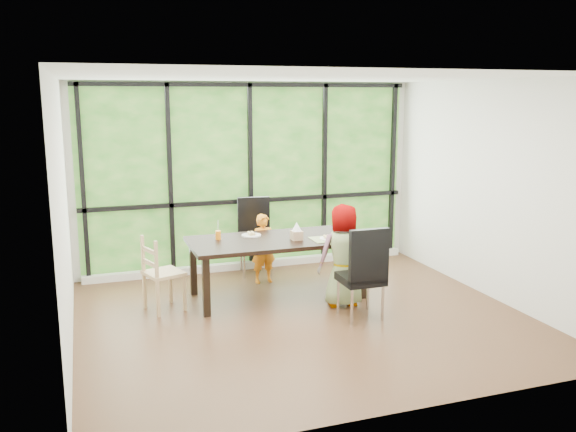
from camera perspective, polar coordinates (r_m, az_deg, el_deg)
The scene contains 23 objects.
ground at distance 7.06m, azimuth 1.40°, elevation -9.51°, with size 5.00×5.00×0.00m, color black.
back_wall at distance 8.82m, azimuth -3.65°, elevation 3.75°, with size 5.00×5.00×0.00m, color silver.
foliage_backdrop at distance 8.80m, azimuth -3.62°, elevation 3.73°, with size 4.80×0.02×2.65m, color #1E4E16.
window_mullions at distance 8.76m, azimuth -3.55°, elevation 3.70°, with size 4.80×0.06×2.65m, color black, non-canonical shape.
window_sill at distance 8.99m, azimuth -3.38°, elevation -4.57°, with size 4.80×0.12×0.10m, color silver.
dining_table at distance 7.66m, azimuth -0.95°, elevation -4.87°, with size 2.20×1.03×0.75m, color black.
chair_window_leather at distance 8.57m, azimuth -3.06°, elevation -1.98°, with size 0.46×0.46×1.08m, color black.
chair_interior_leather at distance 6.94m, azimuth 6.87°, elevation -5.24°, with size 0.46×0.46×1.08m, color black.
chair_end_beech at distance 7.31m, azimuth -11.62°, elevation -5.29°, with size 0.42×0.40×0.90m, color tan.
child_toddler at distance 8.20m, azimuth -2.29°, elevation -3.07°, with size 0.34×0.23×0.94m, color orange.
child_older at distance 7.30m, azimuth 5.31°, elevation -3.70°, with size 0.61×0.40×1.25m, color slate.
placemat at distance 7.55m, azimuth 3.94°, elevation -2.16°, with size 0.46×0.34×0.01m, color tan.
plate_far at distance 7.72m, azimuth -3.47°, elevation -1.82°, with size 0.25×0.25×0.02m, color white.
plate_near at distance 7.54m, azimuth 3.93°, elevation -2.15°, with size 0.25×0.25×0.02m, color white.
orange_cup at distance 7.56m, azimuth -6.59°, elevation -1.79°, with size 0.07×0.07×0.11m, color orange.
green_cup at distance 7.57m, azimuth 6.10°, elevation -1.66°, with size 0.08×0.08×0.13m, color green.
white_mug at distance 7.97m, azimuth 6.04°, elevation -1.15°, with size 0.09×0.09×0.09m, color white.
tissue_box at distance 7.49m, azimuth 0.82°, elevation -1.82°, with size 0.13×0.13×0.11m, color tan.
crepe_rolls_far at distance 7.71m, azimuth -3.47°, elevation -1.63°, with size 0.10×0.12×0.04m, color tan, non-canonical shape.
crepe_rolls_near at distance 7.53m, azimuth 3.93°, elevation -1.96°, with size 0.15×0.12×0.04m, color tan, non-canonical shape.
straw_white at distance 7.54m, azimuth -6.61°, elevation -1.10°, with size 0.01×0.01×0.20m, color white.
straw_pink at distance 7.55m, azimuth 6.11°, elevation -0.87°, with size 0.01×0.01×0.20m, color pink.
tissue at distance 7.47m, azimuth 0.82°, elevation -0.99°, with size 0.12×0.12×0.11m, color white.
Camera 1 is at (-2.30, -6.18, 2.51)m, focal length 37.78 mm.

